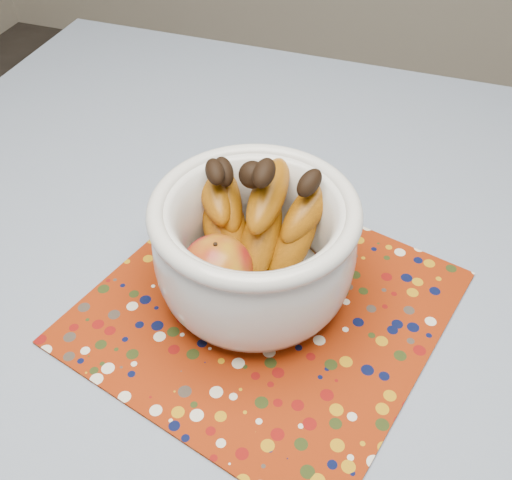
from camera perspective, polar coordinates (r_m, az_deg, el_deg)
table at (r=0.83m, az=0.23°, el=-9.67°), size 1.20×1.20×0.75m
tablecloth at (r=0.76m, az=0.24°, el=-6.03°), size 1.32×1.32×0.01m
placemat at (r=0.75m, az=0.92°, el=-6.36°), size 0.49×0.49×0.00m
fruit_bowl at (r=0.72m, az=-0.49°, el=0.44°), size 0.26×0.25×0.19m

